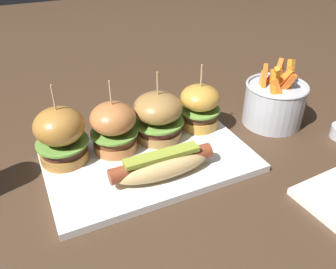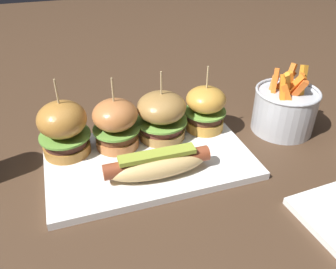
{
  "view_description": "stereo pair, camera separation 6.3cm",
  "coord_description": "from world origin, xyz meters",
  "px_view_note": "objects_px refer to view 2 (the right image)",
  "views": [
    {
      "loc": [
        -0.19,
        -0.48,
        0.39
      ],
      "look_at": [
        0.04,
        0.0,
        0.05
      ],
      "focal_mm": 36.9,
      "sensor_mm": 36.0,
      "label": 1
    },
    {
      "loc": [
        -0.13,
        -0.5,
        0.39
      ],
      "look_at": [
        0.04,
        0.0,
        0.05
      ],
      "focal_mm": 36.9,
      "sensor_mm": 36.0,
      "label": 2
    }
  ],
  "objects_px": {
    "hot_dog": "(157,164)",
    "fries_bucket": "(284,109)",
    "slider_far_left": "(64,128)",
    "slider_center_left": "(116,124)",
    "slider_far_right": "(205,108)",
    "slider_center_right": "(162,115)",
    "platter_main": "(149,159)"
  },
  "relations": [
    {
      "from": "slider_center_left",
      "to": "slider_center_right",
      "type": "relative_size",
      "value": 1.02
    },
    {
      "from": "platter_main",
      "to": "slider_far_left",
      "type": "xyz_separation_m",
      "value": [
        -0.14,
        0.06,
        0.06
      ]
    },
    {
      "from": "slider_far_right",
      "to": "fries_bucket",
      "type": "distance_m",
      "value": 0.17
    },
    {
      "from": "slider_far_left",
      "to": "slider_center_left",
      "type": "relative_size",
      "value": 1.05
    },
    {
      "from": "slider_center_left",
      "to": "hot_dog",
      "type": "bearing_deg",
      "value": -66.57
    },
    {
      "from": "hot_dog",
      "to": "slider_far_left",
      "type": "distance_m",
      "value": 0.19
    },
    {
      "from": "platter_main",
      "to": "slider_far_left",
      "type": "relative_size",
      "value": 2.52
    },
    {
      "from": "slider_center_left",
      "to": "slider_far_right",
      "type": "relative_size",
      "value": 1.03
    },
    {
      "from": "hot_dog",
      "to": "slider_center_right",
      "type": "xyz_separation_m",
      "value": [
        0.04,
        0.11,
        0.02
      ]
    },
    {
      "from": "slider_far_right",
      "to": "slider_center_right",
      "type": "bearing_deg",
      "value": -179.53
    },
    {
      "from": "slider_far_right",
      "to": "fries_bucket",
      "type": "xyz_separation_m",
      "value": [
        0.16,
        -0.04,
        -0.01
      ]
    },
    {
      "from": "platter_main",
      "to": "slider_far_left",
      "type": "bearing_deg",
      "value": 156.46
    },
    {
      "from": "slider_center_left",
      "to": "slider_far_left",
      "type": "bearing_deg",
      "value": 175.35
    },
    {
      "from": "platter_main",
      "to": "slider_center_right",
      "type": "bearing_deg",
      "value": 53.48
    },
    {
      "from": "slider_center_right",
      "to": "hot_dog",
      "type": "bearing_deg",
      "value": -110.89
    },
    {
      "from": "slider_center_right",
      "to": "fries_bucket",
      "type": "distance_m",
      "value": 0.26
    },
    {
      "from": "slider_center_left",
      "to": "slider_center_right",
      "type": "xyz_separation_m",
      "value": [
        0.09,
        0.0,
        -0.0
      ]
    },
    {
      "from": "hot_dog",
      "to": "platter_main",
      "type": "bearing_deg",
      "value": 89.91
    },
    {
      "from": "hot_dog",
      "to": "slider_center_right",
      "type": "distance_m",
      "value": 0.12
    },
    {
      "from": "hot_dog",
      "to": "fries_bucket",
      "type": "height_order",
      "value": "fries_bucket"
    },
    {
      "from": "hot_dog",
      "to": "slider_center_right",
      "type": "bearing_deg",
      "value": 69.11
    },
    {
      "from": "fries_bucket",
      "to": "slider_far_left",
      "type": "bearing_deg",
      "value": 175.15
    },
    {
      "from": "slider_far_left",
      "to": "fries_bucket",
      "type": "distance_m",
      "value": 0.44
    },
    {
      "from": "slider_center_right",
      "to": "slider_far_right",
      "type": "distance_m",
      "value": 0.09
    },
    {
      "from": "platter_main",
      "to": "fries_bucket",
      "type": "relative_size",
      "value": 2.56
    },
    {
      "from": "slider_center_right",
      "to": "slider_far_right",
      "type": "xyz_separation_m",
      "value": [
        0.09,
        0.0,
        -0.0
      ]
    },
    {
      "from": "platter_main",
      "to": "slider_far_left",
      "type": "distance_m",
      "value": 0.16
    },
    {
      "from": "hot_dog",
      "to": "slider_far_left",
      "type": "height_order",
      "value": "slider_far_left"
    },
    {
      "from": "slider_center_right",
      "to": "fries_bucket",
      "type": "height_order",
      "value": "slider_center_right"
    },
    {
      "from": "slider_far_left",
      "to": "slider_center_left",
      "type": "height_order",
      "value": "slider_far_left"
    },
    {
      "from": "fries_bucket",
      "to": "platter_main",
      "type": "bearing_deg",
      "value": -175.45
    },
    {
      "from": "slider_far_left",
      "to": "fries_bucket",
      "type": "xyz_separation_m",
      "value": [
        0.44,
        -0.04,
        -0.02
      ]
    }
  ]
}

